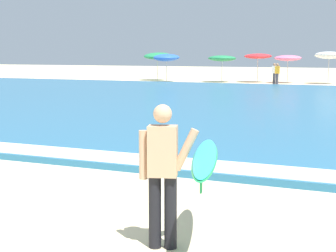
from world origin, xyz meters
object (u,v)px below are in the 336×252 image
Objects in this scene: surfer_with_board at (181,165)px; beach_umbrella_4 at (288,58)px; beachgoer_near_row_mid at (274,73)px; beach_umbrella_1 at (166,58)px; beach_umbrella_3 at (258,56)px; beach_umbrella_2 at (222,58)px; beachgoer_near_row_left at (277,74)px; beach_umbrella_0 at (157,56)px; beach_umbrella_5 at (329,55)px.

beach_umbrella_4 reaches higher than surfer_with_board.
surfer_with_board is 33.34m from beachgoer_near_row_mid.
beachgoer_near_row_mid is (8.71, -0.24, -1.10)m from beach_umbrella_1.
beach_umbrella_3 is at bearing 178.08° from beach_umbrella_4.
beach_umbrella_4 is 1.37× the size of beachgoer_near_row_mid.
surfer_with_board is 36.23m from beach_umbrella_3.
beach_umbrella_1 is 4.43m from beach_umbrella_2.
surfer_with_board is at bearing -81.58° from beach_umbrella_4.
beachgoer_near_row_left is at bearing -93.67° from beach_umbrella_4.
beachgoer_near_row_left is 0.58m from beachgoer_near_row_mid.
beach_umbrella_4 is at bearing 98.42° from surfer_with_board.
beach_umbrella_1 is at bearing 178.39° from beachgoer_near_row_mid.
beachgoer_near_row_left is (-0.19, -2.97, -1.08)m from beach_umbrella_4.
beach_umbrella_4 is (2.36, -0.08, -0.14)m from beach_umbrella_3.
beach_umbrella_0 reaches higher than beach_umbrella_4.
beach_umbrella_1 is 9.12m from beachgoer_near_row_left.
beach_umbrella_5 reaches higher than beach_umbrella_4.
surfer_with_board is 1.01× the size of beach_umbrella_3.
surfer_with_board reaches higher than beachgoer_near_row_left.
beach_umbrella_2 is 1.41× the size of beachgoer_near_row_mid.
surfer_with_board is 0.93× the size of beach_umbrella_5.
surfer_with_board is 1.46× the size of beachgoer_near_row_left.
beach_umbrella_2 is at bearing 106.54° from surfer_with_board.
beach_umbrella_3 reaches higher than beach_umbrella_2.
beachgoer_near_row_mid is at bearing -143.35° from beach_umbrella_5.
beach_umbrella_0 is 13.93m from beach_umbrella_5.
beach_umbrella_5 is (13.93, 0.39, 0.08)m from beach_umbrella_0.
beach_umbrella_1 is 7.23m from beach_umbrella_3.
beach_umbrella_0 is at bearing -178.39° from beach_umbrella_5.
beach_umbrella_2 is 5.09m from beach_umbrella_4.
beachgoer_near_row_left is (9.02, -0.73, -1.10)m from beach_umbrella_1.
beach_umbrella_2 is at bearing -5.44° from beach_umbrella_0.
beach_umbrella_1 is 1.44× the size of beachgoer_near_row_left.
beachgoer_near_row_left is at bearing -24.04° from beach_umbrella_2.
beach_umbrella_1 is at bearing -169.00° from beach_umbrella_5.
surfer_with_board reaches higher than beachgoer_near_row_mid.
beach_umbrella_4 reaches higher than beach_umbrella_2.
beachgoer_near_row_left is (-5.42, 32.36, -0.18)m from surfer_with_board.
beach_umbrella_5 reaches higher than beach_umbrella_0.
surfer_with_board is at bearing -77.90° from beach_umbrella_3.
beach_umbrella_3 is at bearing 125.47° from beachgoer_near_row_left.
surfer_with_board is 32.81m from beachgoer_near_row_left.
surfer_with_board is 35.72m from beach_umbrella_4.
beach_umbrella_0 reaches higher than surfer_with_board.
beach_umbrella_2 is 5.39m from beachgoer_near_row_left.
beach_umbrella_5 is 4.65m from beachgoer_near_row_left.
beach_umbrella_5 reaches higher than beach_umbrella_1.
beach_umbrella_5 is 1.57× the size of beachgoer_near_row_left.
surfer_with_board is at bearing -80.49° from beachgoer_near_row_left.
beachgoer_near_row_left is (2.17, -3.05, -1.22)m from beach_umbrella_3.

